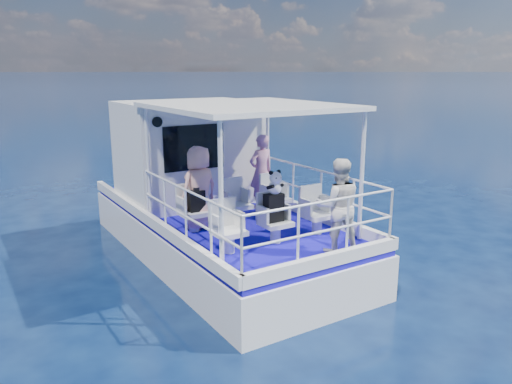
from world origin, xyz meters
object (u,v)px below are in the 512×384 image
(passenger_port_fwd, at_px, (199,188))
(panda, at_px, (275,182))
(passenger_stbd_aft, at_px, (338,206))
(backpack_center, at_px, (274,208))

(passenger_port_fwd, relative_size, panda, 3.87)
(passenger_stbd_aft, relative_size, backpack_center, 3.20)
(backpack_center, distance_m, panda, 0.44)
(passenger_port_fwd, bearing_deg, backpack_center, 106.99)
(passenger_port_fwd, distance_m, passenger_stbd_aft, 2.61)
(backpack_center, height_order, panda, panda)
(passenger_stbd_aft, bearing_deg, passenger_port_fwd, -30.67)
(passenger_port_fwd, bearing_deg, panda, 106.93)
(passenger_port_fwd, xyz_separation_m, passenger_stbd_aft, (1.34, -2.24, -0.01))
(backpack_center, relative_size, panda, 1.20)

